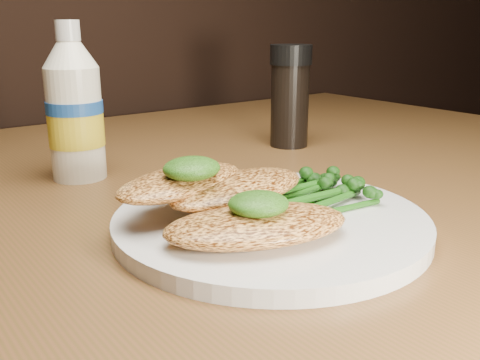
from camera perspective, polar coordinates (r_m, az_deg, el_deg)
plate at (r=0.44m, az=3.24°, el=-4.44°), size 0.25×0.25×0.01m
chicken_front at (r=0.38m, az=1.80°, el=-4.79°), size 0.15×0.11×0.02m
chicken_mid at (r=0.44m, az=-0.20°, el=-0.87°), size 0.14×0.08×0.02m
chicken_back at (r=0.43m, az=-6.22°, el=-0.18°), size 0.13×0.09×0.02m
pesto_front at (r=0.38m, az=1.96°, el=-2.53°), size 0.06×0.05×0.02m
pesto_back at (r=0.41m, az=-5.15°, el=1.24°), size 0.05×0.04×0.02m
broccolini_bundle at (r=0.46m, az=6.84°, el=-1.22°), size 0.12×0.10×0.02m
mayo_bottle at (r=0.59m, az=-17.20°, el=7.92°), size 0.06×0.06×0.16m
pepper_grinder at (r=0.72m, az=5.31°, el=8.81°), size 0.07×0.07×0.13m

